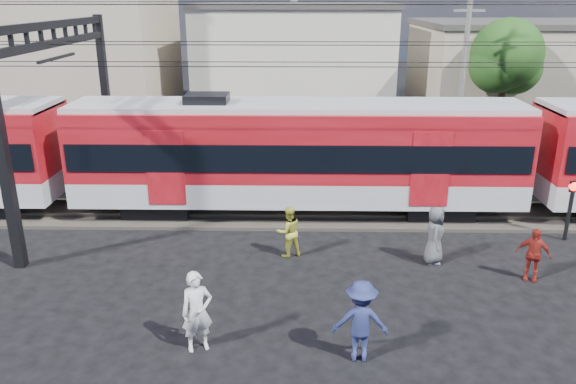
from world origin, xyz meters
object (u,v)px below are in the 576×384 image
pedestrian_a (197,312)px  crossing_signal (571,199)px  pedestrian_c (361,321)px  commuter_train (303,152)px

pedestrian_a → crossing_signal: crossing_signal is taller
pedestrian_c → pedestrian_a: bearing=-2.3°
commuter_train → pedestrian_c: commuter_train is taller
commuter_train → pedestrian_c: 9.07m
pedestrian_a → pedestrian_c: size_ratio=1.01×
pedestrian_a → crossing_signal: (11.22, 6.35, 0.46)m
commuter_train → pedestrian_a: commuter_train is taller
pedestrian_c → crossing_signal: (7.55, 6.65, 0.48)m
pedestrian_a → pedestrian_c: (3.66, -0.30, -0.01)m
commuter_train → crossing_signal: commuter_train is taller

